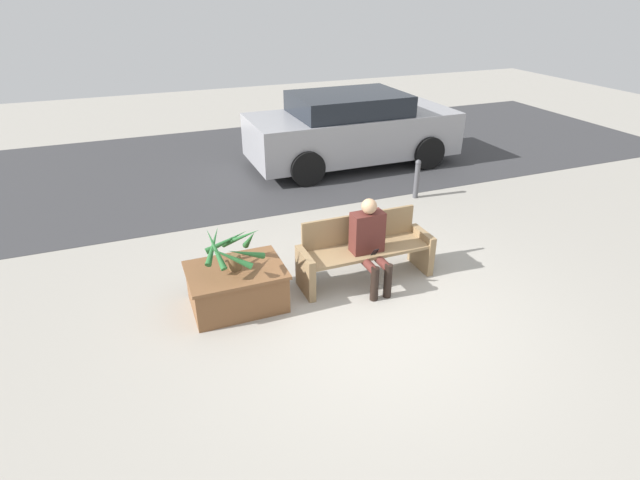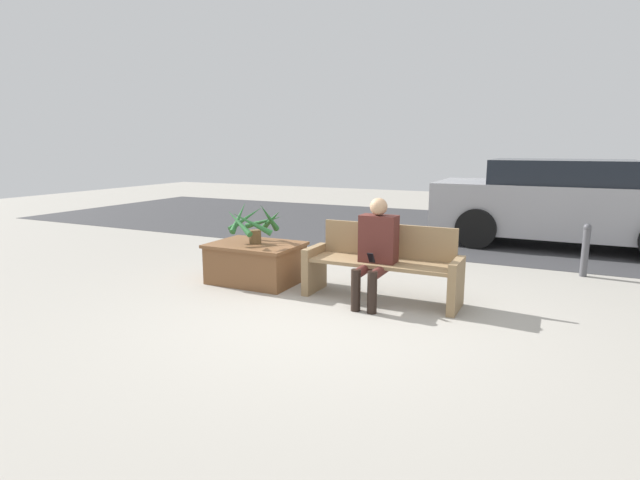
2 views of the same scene
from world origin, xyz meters
name	(u,v)px [view 1 (image 1 of 2)]	position (x,y,z in m)	size (l,w,h in m)	color
ground_plane	(371,314)	(0.00, 0.00, 0.00)	(30.00, 30.00, 0.00)	#9E998E
road_surface	(245,162)	(0.00, 6.16, 0.00)	(20.00, 6.00, 0.01)	#38383A
bench	(364,250)	(0.29, 0.81, 0.41)	(1.79, 0.52, 0.86)	#8C704C
person_seated	(370,240)	(0.27, 0.62, 0.65)	(0.41, 0.60, 1.19)	#51231E
planter_box	(237,286)	(-1.43, 0.79, 0.28)	(1.14, 0.84, 0.51)	brown
potted_plant	(232,248)	(-1.45, 0.80, 0.78)	(0.74, 0.74, 0.56)	brown
parked_car	(352,129)	(2.13, 5.20, 0.77)	(4.40, 1.98, 1.52)	#99999E
bollard_post	(417,178)	(2.42, 2.99, 0.38)	(0.10, 0.10, 0.73)	#4C4C51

